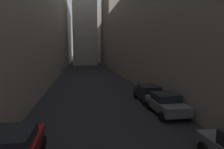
# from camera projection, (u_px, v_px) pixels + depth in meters

# --- Properties ---
(ground_plane) EXTENTS (264.00, 264.00, 0.00)m
(ground_plane) POSITION_uv_depth(u_px,v_px,m) (88.00, 72.00, 43.74)
(ground_plane) COLOR black
(building_block_left) EXTENTS (14.51, 108.00, 20.59)m
(building_block_left) POSITION_uv_depth(u_px,v_px,m) (26.00, 23.00, 42.50)
(building_block_left) COLOR gray
(building_block_left) RESTS_ON ground
(building_block_right) EXTENTS (14.36, 108.00, 20.67)m
(building_block_right) POSITION_uv_depth(u_px,v_px,m) (142.00, 25.00, 46.47)
(building_block_right) COLOR #756B5B
(building_block_right) RESTS_ON ground
(parked_car_left_second) EXTENTS (2.03, 4.20, 1.52)m
(parked_car_left_second) POSITION_uv_depth(u_px,v_px,m) (11.00, 149.00, 7.81)
(parked_car_left_second) COLOR maroon
(parked_car_left_second) RESTS_ON ground
(parked_car_right_third) EXTENTS (2.03, 4.18, 1.48)m
(parked_car_right_third) POSITION_uv_depth(u_px,v_px,m) (166.00, 103.00, 14.61)
(parked_car_right_third) COLOR #4C4C51
(parked_car_right_third) RESTS_ON ground
(parked_car_right_far) EXTENTS (1.95, 4.11, 1.43)m
(parked_car_right_far) POSITION_uv_depth(u_px,v_px,m) (149.00, 93.00, 18.28)
(parked_car_right_far) COLOR black
(parked_car_right_far) RESTS_ON ground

